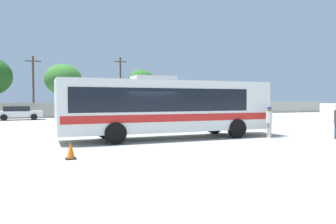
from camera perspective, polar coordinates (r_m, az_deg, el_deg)
ground_plane at (r=26.28m, az=-11.34°, el=-2.41°), size 300.00×300.00×0.00m
perimeter_wall at (r=39.90m, az=-15.70°, el=0.37°), size 80.00×0.30×1.74m
coach_bus_white_red at (r=17.28m, az=-0.37°, el=1.17°), size 11.66×3.03×3.34m
attendant_by_bus_door at (r=18.51m, az=17.56°, el=-1.42°), size 0.36×0.36×1.69m
vendor_umbrella_secondary_red at (r=24.62m, az=12.52°, el=1.35°), size 2.40×2.40×2.11m
parked_car_second_white at (r=36.52m, az=-25.02°, el=-0.09°), size 4.48×2.03×1.42m
parked_car_third_silver at (r=36.45m, az=-15.19°, el=0.12°), size 4.08×1.99×1.55m
parked_car_rightmost_black at (r=38.01m, az=-6.48°, el=0.25°), size 4.17×2.12×1.52m
utility_pole_near at (r=42.25m, az=-22.83°, el=4.43°), size 1.80×0.29×7.35m
utility_pole_far at (r=45.08m, az=-8.45°, el=4.82°), size 1.80×0.25×7.95m
roadside_tree_midleft at (r=45.24m, az=-18.13°, el=5.51°), size 4.87×4.87×6.86m
roadside_tree_midright at (r=45.75m, az=-4.83°, el=5.46°), size 3.83×3.83×6.33m
traffic_cone_on_apron at (r=11.93m, az=-16.93°, el=-6.56°), size 0.36×0.36×0.64m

